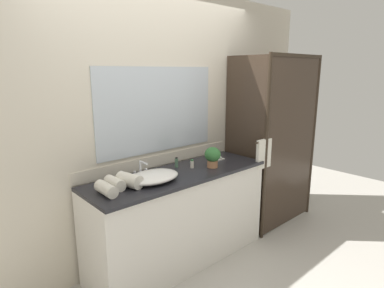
# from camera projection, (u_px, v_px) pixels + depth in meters

# --- Properties ---
(ground_plane) EXTENTS (8.00, 8.00, 0.00)m
(ground_plane) POSITION_uv_depth(u_px,v_px,m) (181.00, 260.00, 3.15)
(ground_plane) COLOR #B7B2A8
(wall_back_with_mirror) EXTENTS (4.40, 0.06, 2.60)m
(wall_back_with_mirror) POSITION_uv_depth(u_px,v_px,m) (157.00, 125.00, 3.11)
(wall_back_with_mirror) COLOR beige
(wall_back_with_mirror) RESTS_ON ground_plane
(vanity_cabinet) EXTENTS (1.80, 0.58, 0.90)m
(vanity_cabinet) POSITION_uv_depth(u_px,v_px,m) (180.00, 217.00, 3.06)
(vanity_cabinet) COLOR silver
(vanity_cabinet) RESTS_ON ground_plane
(shower_enclosure) EXTENTS (1.20, 0.59, 2.00)m
(shower_enclosure) POSITION_uv_depth(u_px,v_px,m) (277.00, 142.00, 3.62)
(shower_enclosure) COLOR #2D2319
(shower_enclosure) RESTS_ON ground_plane
(sink_basin) EXTENTS (0.48, 0.33, 0.08)m
(sink_basin) POSITION_uv_depth(u_px,v_px,m) (153.00, 177.00, 2.71)
(sink_basin) COLOR white
(sink_basin) RESTS_ON vanity_cabinet
(faucet) EXTENTS (0.17, 0.13, 0.14)m
(faucet) POSITION_uv_depth(u_px,v_px,m) (141.00, 171.00, 2.84)
(faucet) COLOR silver
(faucet) RESTS_ON vanity_cabinet
(potted_plant) EXTENTS (0.16, 0.16, 0.20)m
(potted_plant) POSITION_uv_depth(u_px,v_px,m) (213.00, 156.00, 3.10)
(potted_plant) COLOR #B77A51
(potted_plant) RESTS_ON vanity_cabinet
(soap_dish) EXTENTS (0.10, 0.07, 0.04)m
(soap_dish) POSITION_uv_depth(u_px,v_px,m) (219.00, 158.00, 3.38)
(soap_dish) COLOR silver
(soap_dish) RESTS_ON vanity_cabinet
(amenity_bottle_conditioner) EXTENTS (0.03, 0.03, 0.08)m
(amenity_bottle_conditioner) POSITION_uv_depth(u_px,v_px,m) (192.00, 164.00, 3.09)
(amenity_bottle_conditioner) COLOR silver
(amenity_bottle_conditioner) RESTS_ON vanity_cabinet
(amenity_bottle_lotion) EXTENTS (0.03, 0.03, 0.10)m
(amenity_bottle_lotion) POSITION_uv_depth(u_px,v_px,m) (176.00, 162.00, 3.11)
(amenity_bottle_lotion) COLOR #4C7056
(amenity_bottle_lotion) RESTS_ON vanity_cabinet
(rolled_towel_near_edge) EXTENTS (0.10, 0.22, 0.09)m
(rolled_towel_near_edge) POSITION_uv_depth(u_px,v_px,m) (106.00, 189.00, 2.42)
(rolled_towel_near_edge) COLOR silver
(rolled_towel_near_edge) RESTS_ON vanity_cabinet
(rolled_towel_middle) EXTENTS (0.10, 0.20, 0.09)m
(rolled_towel_middle) POSITION_uv_depth(u_px,v_px,m) (115.00, 183.00, 2.54)
(rolled_towel_middle) COLOR silver
(rolled_towel_middle) RESTS_ON vanity_cabinet
(rolled_towel_far_edge) EXTENTS (0.16, 0.24, 0.11)m
(rolled_towel_far_edge) POSITION_uv_depth(u_px,v_px,m) (129.00, 180.00, 2.58)
(rolled_towel_far_edge) COLOR silver
(rolled_towel_far_edge) RESTS_ON vanity_cabinet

